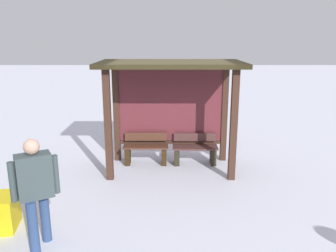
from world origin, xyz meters
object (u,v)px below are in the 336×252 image
bench_left_inside (145,150)px  bench_center_inside (194,151)px  person_walking (34,186)px  bus_shelter (170,89)px

bench_left_inside → bench_center_inside: 1.18m
bench_center_inside → person_walking: (-2.50, -3.40, 0.65)m
bench_left_inside → bus_shelter: bearing=-12.1°
bench_left_inside → person_walking: bearing=-111.2°
bus_shelter → person_walking: 3.89m
person_walking → bus_shelter: bearing=59.8°
bus_shelter → bench_left_inside: bearing=167.9°
bench_center_inside → bus_shelter: bearing=-167.8°
bench_left_inside → person_walking: 3.70m
person_walking → bench_left_inside: bearing=68.8°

